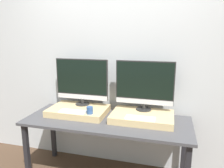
# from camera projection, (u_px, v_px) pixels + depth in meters

# --- Properties ---
(wall_back) EXTENTS (8.00, 0.04, 2.60)m
(wall_back) POSITION_uv_depth(u_px,v_px,m) (116.00, 66.00, 2.71)
(wall_back) COLOR silver
(wall_back) RESTS_ON ground_plane
(workbench) EXTENTS (1.84, 0.70, 0.75)m
(workbench) POSITION_uv_depth(u_px,v_px,m) (107.00, 126.00, 2.46)
(workbench) COLOR #47474C
(workbench) RESTS_ON ground_plane
(wooden_riser_left) EXTENTS (0.68, 0.46, 0.08)m
(wooden_riser_left) POSITION_uv_depth(u_px,v_px,m) (78.00, 111.00, 2.62)
(wooden_riser_left) COLOR #D6B77F
(wooden_riser_left) RESTS_ON workbench
(monitor_left) EXTENTS (0.66, 0.18, 0.57)m
(monitor_left) POSITION_uv_depth(u_px,v_px,m) (82.00, 81.00, 2.66)
(monitor_left) COLOR #282828
(monitor_left) RESTS_ON wooden_riser_left
(keyboard_left) EXTENTS (0.31, 0.12, 0.01)m
(keyboard_left) POSITION_uv_depth(u_px,v_px,m) (73.00, 111.00, 2.46)
(keyboard_left) COLOR silver
(keyboard_left) RESTS_ON wooden_riser_left
(mug) EXTENTS (0.07, 0.07, 0.08)m
(mug) POSITION_uv_depth(u_px,v_px,m) (90.00, 110.00, 2.40)
(mug) COLOR #335693
(mug) RESTS_ON wooden_riser_left
(wooden_riser_right) EXTENTS (0.68, 0.46, 0.08)m
(wooden_riser_right) POSITION_uv_depth(u_px,v_px,m) (142.00, 117.00, 2.42)
(wooden_riser_right) COLOR #D6B77F
(wooden_riser_right) RESTS_ON workbench
(monitor_right) EXTENTS (0.66, 0.18, 0.57)m
(monitor_right) POSITION_uv_depth(u_px,v_px,m) (145.00, 84.00, 2.47)
(monitor_right) COLOR #282828
(monitor_right) RESTS_ON wooden_riser_right
(keyboard_right) EXTENTS (0.31, 0.12, 0.01)m
(keyboard_right) POSITION_uv_depth(u_px,v_px,m) (140.00, 118.00, 2.27)
(keyboard_right) COLOR silver
(keyboard_right) RESTS_ON wooden_riser_right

